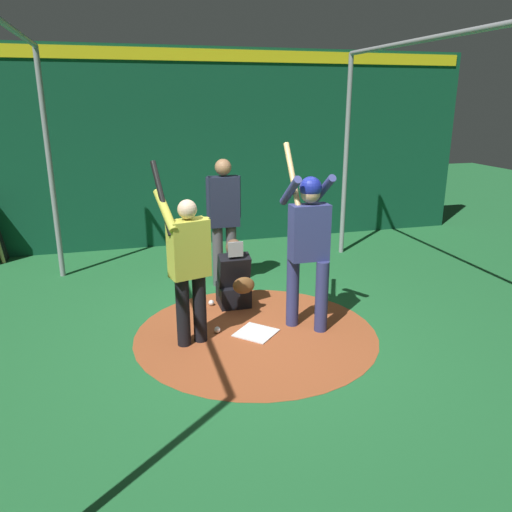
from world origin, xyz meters
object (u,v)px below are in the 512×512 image
(home_plate, at_px, (256,333))
(batter, at_px, (308,238))
(baseball_0, at_px, (211,303))
(visitor, at_px, (189,263))
(baseball_1, at_px, (217,330))
(umpire, at_px, (224,216))
(catcher, at_px, (234,281))

(home_plate, distance_m, batter, 1.26)
(home_plate, height_order, baseball_0, baseball_0)
(visitor, xyz_separation_m, baseball_1, (-0.15, 0.32, -0.90))
(visitor, bearing_deg, baseball_0, 141.74)
(umpire, xyz_separation_m, baseball_0, (0.73, -0.35, -1.00))
(visitor, bearing_deg, umpire, 140.56)
(visitor, bearing_deg, baseball_1, 99.50)
(umpire, distance_m, baseball_1, 1.89)
(batter, distance_m, umpire, 1.78)
(umpire, bearing_deg, baseball_1, -15.44)
(home_plate, height_order, umpire, umpire)
(home_plate, distance_m, baseball_1, 0.45)
(home_plate, relative_size, umpire, 0.23)
(visitor, bearing_deg, batter, 75.58)
(baseball_1, bearing_deg, home_plate, 72.29)
(catcher, distance_m, baseball_0, 0.44)
(home_plate, bearing_deg, baseball_0, -160.02)
(catcher, xyz_separation_m, baseball_1, (0.74, -0.38, -0.31))
(baseball_1, bearing_deg, baseball_0, 174.24)
(batter, distance_m, baseball_1, 1.50)
(catcher, bearing_deg, batter, 37.97)
(batter, bearing_deg, baseball_1, -96.55)
(catcher, bearing_deg, umpire, 176.71)
(batter, relative_size, baseball_1, 28.96)
(baseball_0, bearing_deg, batter, 45.80)
(batter, height_order, catcher, batter)
(home_plate, bearing_deg, umpire, -179.92)
(home_plate, xyz_separation_m, baseball_0, (-0.96, -0.35, 0.03))
(batter, xyz_separation_m, visitor, (0.03, -1.37, -0.16))
(umpire, distance_m, baseball_0, 1.28)
(home_plate, relative_size, catcher, 0.46)
(baseball_0, distance_m, baseball_1, 0.82)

